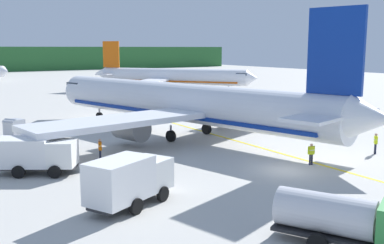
% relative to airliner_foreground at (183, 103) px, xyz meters
% --- Properties ---
extents(ground, '(240.00, 320.00, 0.20)m').
position_rel_airliner_foreground_xyz_m(ground, '(-0.19, 33.01, -3.49)').
color(ground, '#B7B5AD').
extents(airliner_foreground, '(34.27, 41.08, 11.90)m').
position_rel_airliner_foreground_xyz_m(airliner_foreground, '(0.00, 0.00, 0.00)').
color(airliner_foreground, silver).
rests_on(airliner_foreground, ground).
extents(airliner_mid_apron, '(26.00, 29.91, 10.33)m').
position_rel_airliner_foreground_xyz_m(airliner_mid_apron, '(23.10, 43.43, -0.45)').
color(airliner_mid_apron, white).
rests_on(airliner_mid_apron, ground).
extents(service_truck_fuel, '(5.91, 4.79, 2.60)m').
position_rel_airliner_foreground_xyz_m(service_truck_fuel, '(-15.90, -6.19, -1.91)').
color(service_truck_fuel, white).
rests_on(service_truck_fuel, ground).
extents(service_truck_catering, '(4.68, 6.55, 2.40)m').
position_rel_airliner_foreground_xyz_m(service_truck_catering, '(-7.05, -26.16, -1.99)').
color(service_truck_catering, '#338C3F').
rests_on(service_truck_catering, ground).
extents(service_truck_pushback, '(5.95, 4.40, 2.90)m').
position_rel_airliner_foreground_xyz_m(service_truck_pushback, '(-13.03, -15.88, -1.80)').
color(service_truck_pushback, white).
rests_on(service_truck_pushback, ground).
extents(cargo_container_near, '(2.32, 2.32, 2.05)m').
position_rel_airliner_foreground_xyz_m(cargo_container_near, '(-14.69, 7.90, -2.42)').
color(cargo_container_near, '#333338').
rests_on(cargo_container_near, ground).
extents(crew_loader_left, '(0.32, 0.62, 1.79)m').
position_rel_airliner_foreground_xyz_m(crew_loader_left, '(-10.68, -5.05, -2.33)').
color(crew_loader_left, '#191E33').
rests_on(crew_loader_left, ground).
extents(crew_loader_right, '(0.62, 0.31, 1.68)m').
position_rel_airliner_foreground_xyz_m(crew_loader_right, '(2.59, -14.85, -2.40)').
color(crew_loader_right, '#191E33').
rests_on(crew_loader_right, ground).
extents(crew_supervisor, '(0.47, 0.50, 1.79)m').
position_rel_airliner_foreground_xyz_m(crew_supervisor, '(9.93, -15.18, -2.33)').
color(crew_supervisor, '#191E33').
rests_on(crew_supervisor, ground).
extents(apron_guide_line, '(0.30, 60.00, 0.01)m').
position_rel_airliner_foreground_xyz_m(apron_guide_line, '(3.28, -4.45, -3.39)').
color(apron_guide_line, yellow).
rests_on(apron_guide_line, ground).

